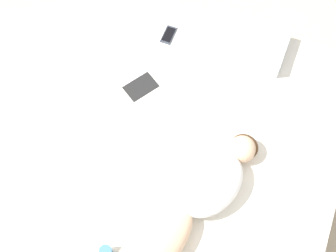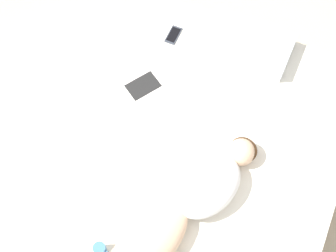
{
  "view_description": "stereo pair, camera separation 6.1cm",
  "coord_description": "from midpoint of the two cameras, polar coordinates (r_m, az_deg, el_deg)",
  "views": [
    {
      "loc": [
        0.27,
        -1.13,
        3.21
      ],
      "look_at": [
        -0.22,
        0.12,
        0.53
      ],
      "focal_mm": 50.0,
      "sensor_mm": 36.0,
      "label": 1
    },
    {
      "loc": [
        0.33,
        -1.1,
        3.21
      ],
      "look_at": [
        -0.22,
        0.12,
        0.53
      ],
      "focal_mm": 50.0,
      "sensor_mm": 36.0,
      "label": 2
    }
  ],
  "objects": [
    {
      "name": "ground_plane",
      "position": [
        3.42,
        3.03,
        -7.05
      ],
      "size": [
        12.0,
        12.0,
        0.0
      ],
      "primitive_type": "plane",
      "color": "#B7A88E"
    },
    {
      "name": "bed",
      "position": [
        3.19,
        3.23,
        -5.62
      ],
      "size": [
        1.89,
        2.34,
        0.48
      ],
      "color": "beige",
      "rests_on": "ground_plane"
    },
    {
      "name": "person",
      "position": [
        2.75,
        2.55,
        -10.23
      ],
      "size": [
        0.66,
        1.27,
        0.2
      ],
      "rotation": [
        0.0,
        0.0,
        -0.35
      ],
      "color": "#DBB28E",
      "rests_on": "bed"
    },
    {
      "name": "open_magazine",
      "position": [
        3.25,
        -3.54,
        6.22
      ],
      "size": [
        0.55,
        0.5,
        0.01
      ],
      "rotation": [
        0.0,
        0.0,
        -0.56
      ],
      "color": "silver",
      "rests_on": "bed"
    },
    {
      "name": "coffee_mug",
      "position": [
        2.76,
        -7.59,
        -14.72
      ],
      "size": [
        0.11,
        0.07,
        0.09
      ],
      "color": "teal",
      "rests_on": "bed"
    },
    {
      "name": "cell_phone",
      "position": [
        3.44,
        1.19,
        11.02
      ],
      "size": [
        0.08,
        0.16,
        0.01
      ],
      "rotation": [
        0.0,
        0.0,
        0.01
      ],
      "color": "#333842",
      "rests_on": "bed"
    },
    {
      "name": "pillow",
      "position": [
        3.37,
        10.21,
        9.77
      ],
      "size": [
        0.6,
        0.34,
        0.13
      ],
      "color": "silver",
      "rests_on": "bed"
    }
  ]
}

